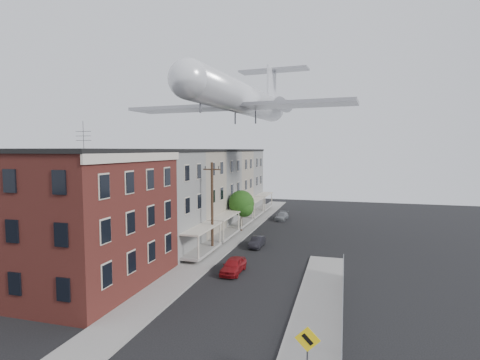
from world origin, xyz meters
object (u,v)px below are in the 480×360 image
(car_mid, at_px, (257,242))
(car_far, at_px, (282,216))
(warning_sign, at_px, (307,347))
(car_near, at_px, (233,265))
(street_tree, at_px, (242,204))
(utility_pole, at_px, (212,206))
(airplane, at_px, (244,99))

(car_mid, relative_size, car_far, 0.88)
(warning_sign, distance_m, car_near, 15.59)
(car_mid, bearing_deg, street_tree, 118.31)
(warning_sign, distance_m, car_far, 38.87)
(warning_sign, height_order, car_near, warning_sign)
(warning_sign, bearing_deg, car_far, 100.98)
(car_near, bearing_deg, street_tree, 103.74)
(car_near, relative_size, car_far, 0.99)
(car_far, bearing_deg, warning_sign, -75.80)
(street_tree, bearing_deg, utility_pole, -91.89)
(street_tree, relative_size, car_far, 1.38)
(utility_pole, relative_size, car_mid, 2.71)
(warning_sign, relative_size, car_near, 0.75)
(car_near, bearing_deg, warning_sign, -60.61)
(street_tree, distance_m, car_far, 10.24)
(warning_sign, relative_size, street_tree, 0.54)
(car_near, xyz_separation_m, car_mid, (0.00, 8.63, -0.09))
(car_near, distance_m, airplane, 23.21)
(car_near, distance_m, car_mid, 8.63)
(warning_sign, height_order, car_far, warning_sign)
(warning_sign, distance_m, utility_pole, 22.25)
(car_near, height_order, car_mid, car_near)
(street_tree, bearing_deg, car_near, -77.20)
(car_near, relative_size, airplane, 0.12)
(utility_pole, relative_size, car_near, 2.41)
(street_tree, relative_size, car_near, 1.39)
(utility_pole, bearing_deg, car_mid, 40.68)
(warning_sign, bearing_deg, airplane, 109.96)
(street_tree, bearing_deg, warning_sign, -69.42)
(warning_sign, xyz_separation_m, car_near, (-7.40, 13.66, -1.25))
(car_mid, bearing_deg, airplane, 115.04)
(utility_pole, height_order, car_far, utility_pole)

